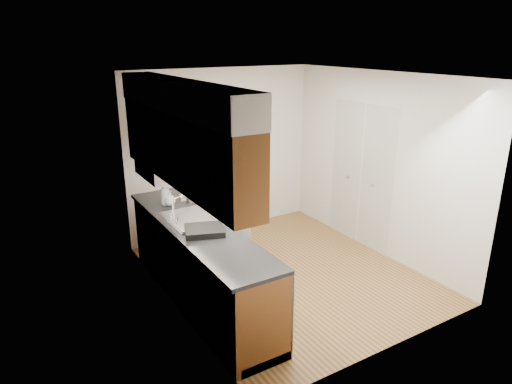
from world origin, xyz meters
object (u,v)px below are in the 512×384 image
Objects in this scene: person at (237,200)px; soap_bottle_a at (165,193)px; soap_bottle_c at (170,198)px; dish_rack at (204,230)px; steel_can at (190,197)px; soda_can at (190,197)px; soap_bottle_b at (184,194)px.

soap_bottle_a is at bearing 55.62° from person.
dish_rack is at bearing -89.94° from soap_bottle_c.
dish_rack is (-0.71, -0.58, -0.03)m from person.
soap_bottle_a is at bearing 166.22° from steel_can.
steel_can is (0.00, -0.02, -0.00)m from soda_can.
soda_can is (0.30, -0.06, -0.08)m from soap_bottle_a.
soap_bottle_a is 0.31m from soda_can.
soap_bottle_c reaches higher than dish_rack.
steel_can is (-0.45, 0.39, 0.00)m from person.
soap_bottle_c is 1.00m from dish_rack.
person is at bearing -41.28° from steel_can.
soap_bottle_b reaches higher than steel_can.
soap_bottle_a is at bearing 111.83° from dish_rack.
soap_bottle_b is 1.38× the size of steel_can.
soap_bottle_a reaches higher than soap_bottle_c.
soap_bottle_c reaches higher than steel_can.
soda_can is (-0.45, 0.41, 0.01)m from person.
person is 11.34× the size of soap_bottle_b.
soap_bottle_a is 0.08m from soap_bottle_c.
soda_can reaches higher than steel_can.
person reaches higher than soap_bottle_a.
soap_bottle_a is 1.05m from dish_rack.
soap_bottle_b is 1.09m from dish_rack.
dish_rack is (0.00, -1.00, -0.06)m from soap_bottle_c.
steel_can is 1.00m from dish_rack.
steel_can is at bearing -7.25° from soap_bottle_c.
person reaches higher than steel_can.
soap_bottle_a is 0.26m from soap_bottle_b.
soda_can is at bearing -3.51° from soap_bottle_c.
dish_rack is (-0.26, -0.99, -0.04)m from soda_can.
soap_bottle_a reaches higher than steel_can.
dish_rack is (-0.21, -1.07, -0.05)m from soap_bottle_b.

